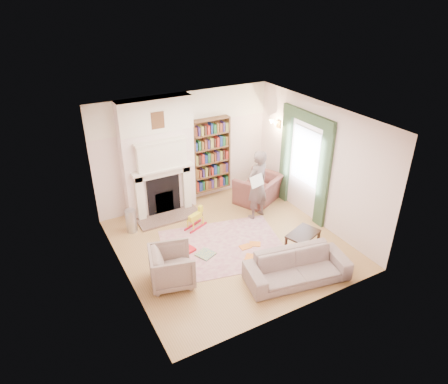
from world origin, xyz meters
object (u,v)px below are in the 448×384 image
paraffin_heater (131,221)px  rocking_horse (195,219)px  man_reading (257,185)px  bookcase (211,155)px  armchair_left (172,267)px  sofa (297,267)px  coffee_table (302,242)px  armchair_reading (258,189)px

paraffin_heater → rocking_horse: 1.44m
man_reading → paraffin_heater: man_reading is taller
bookcase → armchair_left: bookcase is taller
sofa → rocking_horse: bearing=120.5°
coffee_table → paraffin_heater: bearing=119.9°
armchair_left → paraffin_heater: armchair_left is taller
man_reading → rocking_horse: (-1.49, 0.25, -0.60)m
armchair_reading → sofa: bearing=44.3°
coffee_table → paraffin_heater: 3.79m
bookcase → armchair_left: (-2.19, -2.69, -0.81)m
armchair_left → coffee_table: (2.74, -0.39, -0.14)m
man_reading → rocking_horse: man_reading is taller
armchair_reading → armchair_left: size_ratio=1.35×
armchair_reading → sofa: (-1.03, -2.90, -0.07)m
bookcase → paraffin_heater: 2.59m
paraffin_heater → coffee_table: bearing=-40.3°
sofa → paraffin_heater: 3.83m
coffee_table → armchair_left: bearing=152.1°
armchair_left → sofa: 2.34m
armchair_left → rocking_horse: (1.17, 1.50, -0.12)m
armchair_left → coffee_table: armchair_left is taller
sofa → rocking_horse: 2.71m
bookcase → rocking_horse: bookcase is taller
bookcase → armchair_reading: size_ratio=1.71×
armchair_reading → paraffin_heater: size_ratio=1.96×
man_reading → sofa: bearing=61.1°
bookcase → man_reading: 1.54m
man_reading → paraffin_heater: 2.98m
armchair_reading → man_reading: bearing=26.9°
coffee_table → sofa: bearing=-154.6°
rocking_horse → coffee_table: bearing=-73.1°
sofa → paraffin_heater: (-2.24, 3.11, -0.01)m
bookcase → coffee_table: bookcase is taller
coffee_table → rocking_horse: (-1.57, 1.89, 0.02)m
armchair_reading → armchair_left: 3.62m
armchair_left → man_reading: (2.66, 1.26, 0.48)m
bookcase → rocking_horse: 1.82m
paraffin_heater → armchair_left: bearing=-85.8°
armchair_reading → man_reading: size_ratio=0.64×
man_reading → armchair_reading: bearing=-141.7°
armchair_reading → rocking_horse: 1.98m
armchair_left → sofa: size_ratio=0.41×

